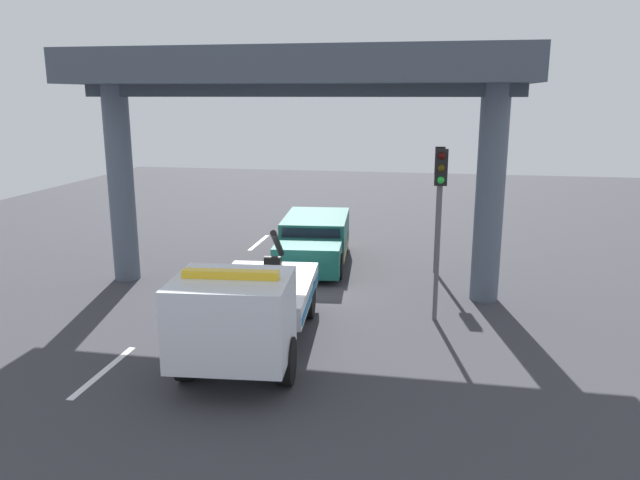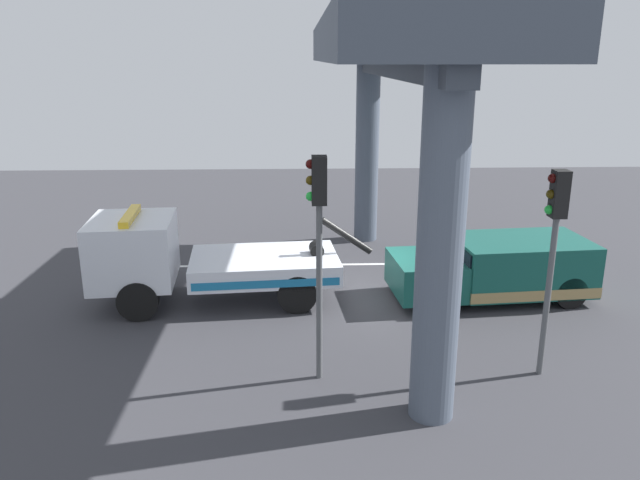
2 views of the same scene
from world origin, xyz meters
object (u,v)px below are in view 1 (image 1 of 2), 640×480
tow_truck_white (247,307)px  traffic_light_far (440,198)px  towed_van_green (315,241)px  traffic_light_near (439,182)px

tow_truck_white → traffic_light_far: (-3.21, 4.13, 2.06)m
towed_van_green → traffic_light_far: 6.97m
towed_van_green → traffic_light_near: (0.47, 4.20, 2.28)m
tow_truck_white → towed_van_green: (-8.18, -0.07, -0.42)m
traffic_light_near → towed_van_green: bearing=-96.4°
traffic_light_far → tow_truck_white: bearing=-52.2°
tow_truck_white → towed_van_green: tow_truck_white is taller
tow_truck_white → traffic_light_near: traffic_light_near is taller
traffic_light_near → traffic_light_far: (4.50, 0.00, 0.20)m
towed_van_green → traffic_light_near: size_ratio=1.28×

